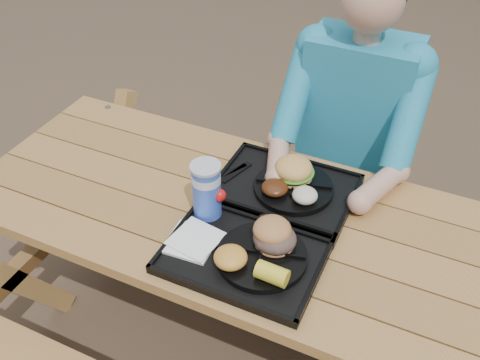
% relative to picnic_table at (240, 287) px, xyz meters
% --- Properties ---
extents(ground, '(60.00, 60.00, 0.00)m').
position_rel_picnic_table_xyz_m(ground, '(0.00, 0.00, -0.38)').
color(ground, '#999999').
rests_on(ground, ground).
extents(picnic_table, '(1.80, 1.49, 0.75)m').
position_rel_picnic_table_xyz_m(picnic_table, '(0.00, 0.00, 0.00)').
color(picnic_table, '#999999').
rests_on(picnic_table, ground).
extents(tray_near, '(0.45, 0.35, 0.02)m').
position_rel_picnic_table_xyz_m(tray_near, '(0.09, -0.17, 0.39)').
color(tray_near, black).
rests_on(tray_near, picnic_table).
extents(tray_far, '(0.45, 0.35, 0.02)m').
position_rel_picnic_table_xyz_m(tray_far, '(0.09, 0.14, 0.39)').
color(tray_far, black).
rests_on(tray_far, picnic_table).
extents(plate_near, '(0.26, 0.26, 0.02)m').
position_rel_picnic_table_xyz_m(plate_near, '(0.15, -0.17, 0.41)').
color(plate_near, black).
rests_on(plate_near, tray_near).
extents(plate_far, '(0.26, 0.26, 0.02)m').
position_rel_picnic_table_xyz_m(plate_far, '(0.12, 0.15, 0.41)').
color(plate_far, black).
rests_on(plate_far, tray_far).
extents(napkin_stack, '(0.15, 0.15, 0.02)m').
position_rel_picnic_table_xyz_m(napkin_stack, '(-0.06, -0.20, 0.40)').
color(napkin_stack, white).
rests_on(napkin_stack, tray_near).
extents(soda_cup, '(0.09, 0.09, 0.18)m').
position_rel_picnic_table_xyz_m(soda_cup, '(-0.08, -0.07, 0.48)').
color(soda_cup, blue).
rests_on(soda_cup, tray_near).
extents(condiment_bbq, '(0.05, 0.05, 0.03)m').
position_rel_picnic_table_xyz_m(condiment_bbq, '(0.10, -0.05, 0.41)').
color(condiment_bbq, black).
rests_on(condiment_bbq, tray_near).
extents(condiment_mustard, '(0.06, 0.06, 0.03)m').
position_rel_picnic_table_xyz_m(condiment_mustard, '(0.15, -0.04, 0.41)').
color(condiment_mustard, '#FBF41B').
rests_on(condiment_mustard, tray_near).
extents(sandwich, '(0.12, 0.12, 0.12)m').
position_rel_picnic_table_xyz_m(sandwich, '(0.17, -0.12, 0.48)').
color(sandwich, '#BC7742').
rests_on(sandwich, plate_near).
extents(mac_cheese, '(0.09, 0.09, 0.05)m').
position_rel_picnic_table_xyz_m(mac_cheese, '(0.08, -0.24, 0.44)').
color(mac_cheese, gold).
rests_on(mac_cheese, plate_near).
extents(corn_cob, '(0.09, 0.09, 0.05)m').
position_rel_picnic_table_xyz_m(corn_cob, '(0.21, -0.25, 0.44)').
color(corn_cob, yellow).
rests_on(corn_cob, plate_near).
extents(cutlery_far, '(0.07, 0.14, 0.01)m').
position_rel_picnic_table_xyz_m(cutlery_far, '(-0.08, 0.15, 0.40)').
color(cutlery_far, black).
rests_on(cutlery_far, tray_far).
extents(burger, '(0.13, 0.13, 0.11)m').
position_rel_picnic_table_xyz_m(burger, '(0.11, 0.18, 0.47)').
color(burger, '#DEA14E').
rests_on(burger, plate_far).
extents(baked_beans, '(0.09, 0.09, 0.04)m').
position_rel_picnic_table_xyz_m(baked_beans, '(0.08, 0.09, 0.43)').
color(baked_beans, '#4B240F').
rests_on(baked_beans, plate_far).
extents(potato_salad, '(0.08, 0.08, 0.04)m').
position_rel_picnic_table_xyz_m(potato_salad, '(0.18, 0.09, 0.44)').
color(potato_salad, beige).
rests_on(potato_salad, plate_far).
extents(diner, '(0.48, 0.84, 1.28)m').
position_rel_picnic_table_xyz_m(diner, '(0.20, 0.57, 0.27)').
color(diner, '#1B93C2').
rests_on(diner, ground).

